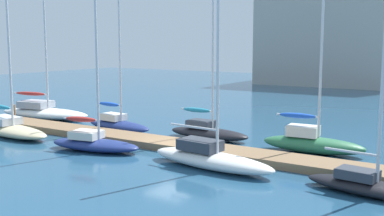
{
  "coord_description": "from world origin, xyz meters",
  "views": [
    {
      "loc": [
        14.88,
        -20.83,
        5.81
      ],
      "look_at": [
        0.0,
        2.0,
        2.0
      ],
      "focal_mm": 44.41,
      "sensor_mm": 36.0,
      "label": 1
    }
  ],
  "objects": [
    {
      "name": "sailboat_1",
      "position": [
        -10.52,
        -2.72,
        0.54
      ],
      "size": [
        7.31,
        2.68,
        10.42
      ],
      "rotation": [
        0.0,
        0.0,
        -0.1
      ],
      "color": "beige",
      "rests_on": "ground_plane"
    },
    {
      "name": "sailboat_3",
      "position": [
        -3.19,
        -2.8,
        0.51
      ],
      "size": [
        5.49,
        2.75,
        8.79
      ],
      "rotation": [
        0.0,
        0.0,
        0.19
      ],
      "color": "navy",
      "rests_on": "ground_plane"
    },
    {
      "name": "dock_piling_near_end",
      "position": [
        -14.94,
        0.9,
        0.62
      ],
      "size": [
        0.28,
        0.28,
        1.24
      ],
      "primitive_type": "cylinder",
      "color": "#846647",
      "rests_on": "ground_plane"
    },
    {
      "name": "sailboat_4",
      "position": [
        0.31,
        3.23,
        0.52
      ],
      "size": [
        5.26,
        1.76,
        8.63
      ],
      "rotation": [
        0.0,
        0.0,
        0.02
      ],
      "color": "black",
      "rests_on": "ground_plane"
    },
    {
      "name": "sailboat_7",
      "position": [
        10.97,
        -2.47,
        0.44
      ],
      "size": [
        5.15,
        2.0,
        7.91
      ],
      "rotation": [
        0.0,
        0.0,
        -0.11
      ],
      "color": "black",
      "rests_on": "ground_plane"
    },
    {
      "name": "ground_plane",
      "position": [
        0.0,
        0.0,
        0.0
      ],
      "size": [
        120.0,
        120.0,
        0.0
      ],
      "primitive_type": "plane",
      "color": "navy"
    },
    {
      "name": "sailboat_6",
      "position": [
        6.79,
        3.1,
        0.62
      ],
      "size": [
        5.49,
        1.91,
        8.55
      ],
      "rotation": [
        0.0,
        0.0,
        0.07
      ],
      "color": "#2D7047",
      "rests_on": "ground_plane"
    },
    {
      "name": "dock_pier",
      "position": [
        0.0,
        0.0,
        0.19
      ],
      "size": [
        30.68,
        2.09,
        0.39
      ],
      "primitive_type": "cube",
      "color": "#846647",
      "rests_on": "ground_plane"
    },
    {
      "name": "sailboat_2",
      "position": [
        -6.11,
        2.36,
        0.52
      ],
      "size": [
        5.5,
        2.14,
        8.43
      ],
      "rotation": [
        0.0,
        0.0,
        -0.1
      ],
      "color": "navy",
      "rests_on": "ground_plane"
    },
    {
      "name": "harbor_building_distant",
      "position": [
        -4.34,
        45.6,
        6.32
      ],
      "size": [
        19.15,
        13.95,
        12.64
      ],
      "primitive_type": "cube",
      "color": "#ADA89E",
      "rests_on": "ground_plane"
    },
    {
      "name": "sailboat_0",
      "position": [
        -14.21,
        2.97,
        0.59
      ],
      "size": [
        8.05,
        3.78,
        12.34
      ],
      "rotation": [
        0.0,
        0.0,
        0.18
      ],
      "color": "white",
      "rests_on": "ground_plane"
    },
    {
      "name": "sailboat_5",
      "position": [
        3.9,
        -2.45,
        0.54
      ],
      "size": [
        6.69,
        2.29,
        8.9
      ],
      "rotation": [
        0.0,
        0.0,
        -0.09
      ],
      "color": "white",
      "rests_on": "ground_plane"
    }
  ]
}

